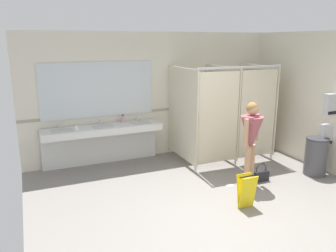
% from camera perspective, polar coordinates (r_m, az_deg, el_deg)
% --- Properties ---
extents(ground_plane, '(5.98, 6.77, 0.10)m').
position_cam_1_polar(ground_plane, '(5.49, 11.05, -14.75)').
color(ground_plane, gray).
extents(wall_back, '(5.98, 0.12, 2.77)m').
position_cam_1_polar(wall_back, '(7.70, -1.68, 5.26)').
color(wall_back, beige).
rests_on(wall_back, ground_plane).
extents(wall_back_tile_band, '(5.98, 0.01, 0.06)m').
position_cam_1_polar(wall_back_tile_band, '(7.70, -1.48, 2.73)').
color(wall_back_tile_band, '#9E937F').
rests_on(wall_back_tile_band, wall_back).
extents(vanity_counter, '(2.46, 0.53, 0.98)m').
position_cam_1_polar(vanity_counter, '(7.23, -11.02, -1.72)').
color(vanity_counter, silver).
rests_on(vanity_counter, ground_plane).
extents(mirror_panel, '(2.36, 0.02, 1.14)m').
position_cam_1_polar(mirror_panel, '(7.21, -11.71, 6.00)').
color(mirror_panel, silver).
rests_on(mirror_panel, wall_back).
extents(bathroom_stalls, '(1.98, 1.39, 2.09)m').
position_cam_1_polar(bathroom_stalls, '(7.44, 9.75, 2.45)').
color(bathroom_stalls, beige).
rests_on(bathroom_stalls, ground_plane).
extents(paper_towel_dispenser_upper, '(0.35, 0.13, 0.42)m').
position_cam_1_polar(paper_towel_dispenser_upper, '(7.22, 25.91, 3.27)').
color(paper_towel_dispenser_upper, '#B7BABF').
rests_on(paper_towel_dispenser_upper, wall_side_right).
extents(paper_towel_dispenser_lower, '(0.34, 0.13, 0.42)m').
position_cam_1_polar(paper_towel_dispenser_lower, '(7.35, 25.32, -1.29)').
color(paper_towel_dispenser_lower, '#B7BABF').
rests_on(paper_towel_dispenser_lower, wall_side_right).
extents(trash_bin, '(0.43, 0.43, 0.75)m').
position_cam_1_polar(trash_bin, '(7.27, 23.69, -4.71)').
color(trash_bin, '#47474C').
rests_on(trash_bin, ground_plane).
extents(person_standing, '(0.55, 0.55, 1.55)m').
position_cam_1_polar(person_standing, '(6.17, 13.87, -1.40)').
color(person_standing, tan).
rests_on(person_standing, ground_plane).
extents(handbag, '(0.30, 0.13, 0.35)m').
position_cam_1_polar(handbag, '(6.69, 15.38, -8.02)').
color(handbag, black).
rests_on(handbag, ground_plane).
extents(soap_dispenser, '(0.07, 0.07, 0.18)m').
position_cam_1_polar(soap_dispenser, '(7.33, -7.62, 1.17)').
color(soap_dispenser, '#D899B2').
rests_on(soap_dispenser, vanity_counter).
extents(paper_cup, '(0.07, 0.07, 0.08)m').
position_cam_1_polar(paper_cup, '(6.91, -15.21, -0.32)').
color(paper_cup, white).
rests_on(paper_cup, vanity_counter).
extents(wet_floor_sign, '(0.28, 0.19, 0.55)m').
position_cam_1_polar(wet_floor_sign, '(5.56, 13.10, -10.63)').
color(wet_floor_sign, yellow).
rests_on(wet_floor_sign, ground_plane).
extents(floor_drain_cover, '(0.14, 0.14, 0.01)m').
position_cam_1_polar(floor_drain_cover, '(6.40, 10.40, -9.83)').
color(floor_drain_cover, '#B7BABF').
rests_on(floor_drain_cover, ground_plane).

